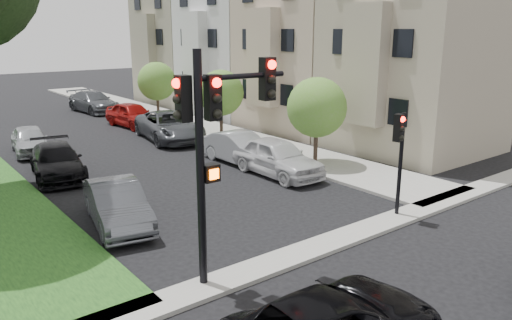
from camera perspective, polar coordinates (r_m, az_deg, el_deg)
ground at (r=13.47m, az=13.51°, el=-12.60°), size 140.00×140.00×0.00m
sidewalk_right at (r=35.79m, az=-10.25°, el=4.80°), size 3.50×44.00×0.12m
sidewalk_cross at (r=14.62m, az=7.35°, el=-9.76°), size 60.00×1.00×0.12m
house_a at (r=26.80m, az=18.02°, el=15.85°), size 7.70×7.55×15.97m
house_b at (r=31.68m, az=6.36°, el=16.17°), size 7.70×7.55×15.97m
house_c at (r=37.44m, az=-1.97°, el=16.02°), size 7.70×7.55×15.97m
house_d at (r=43.73m, az=-7.99°, el=15.70°), size 7.70×7.55×15.97m
small_tree_a at (r=22.58m, az=6.96°, el=5.97°), size 2.70×2.70×4.05m
small_tree_b at (r=28.50m, az=-4.05°, el=7.66°), size 2.60×2.60×3.90m
small_tree_c at (r=35.23m, az=-11.27°, el=8.81°), size 2.63×2.63×3.95m
traffic_signal_main at (r=11.57m, az=-4.71°, el=3.86°), size 2.77×0.72×5.69m
traffic_signal_secondary at (r=16.67m, az=16.09°, el=1.56°), size 0.47×0.38×3.53m
car_parked_0 at (r=21.30m, az=2.39°, el=0.34°), size 1.95×4.73×1.60m
car_parked_1 at (r=23.24m, az=-1.82°, el=1.38°), size 1.65×4.44×1.45m
car_parked_2 at (r=28.59m, az=-9.86°, el=3.85°), size 3.53×6.11×1.60m
car_parked_3 at (r=33.02m, az=-13.94°, el=5.04°), size 2.26×4.72×1.56m
car_parked_4 at (r=39.78m, az=-18.07°, el=6.34°), size 2.68×5.54×1.55m
car_parked_5 at (r=16.46m, az=-15.59°, el=-4.91°), size 2.32×4.53×1.42m
car_parked_6 at (r=22.65m, az=-21.82°, el=-0.14°), size 2.72×5.02×1.38m
car_parked_7 at (r=27.58m, az=-24.43°, el=2.10°), size 2.18×4.22×1.37m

